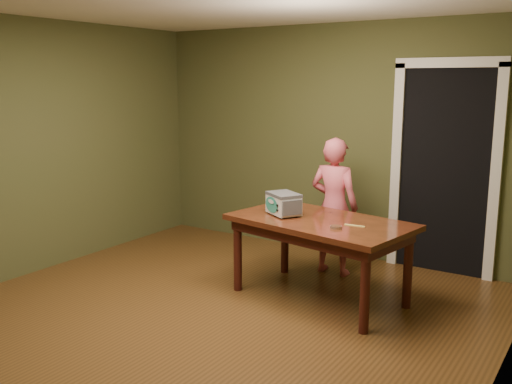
# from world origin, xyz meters

# --- Properties ---
(floor) EXTENTS (5.00, 5.00, 0.00)m
(floor) POSITION_xyz_m (0.00, 0.00, 0.00)
(floor) COLOR brown
(floor) RESTS_ON ground
(room_shell) EXTENTS (4.52, 5.02, 2.61)m
(room_shell) POSITION_xyz_m (0.00, 0.00, 1.71)
(room_shell) COLOR #474926
(room_shell) RESTS_ON ground
(doorway) EXTENTS (1.10, 0.66, 2.25)m
(doorway) POSITION_xyz_m (1.30, 2.78, 1.06)
(doorway) COLOR black
(doorway) RESTS_ON ground
(dining_table) EXTENTS (1.73, 1.15, 0.75)m
(dining_table) POSITION_xyz_m (0.59, 1.10, 0.65)
(dining_table) COLOR #36180C
(dining_table) RESTS_ON floor
(toy_oven) EXTENTS (0.39, 0.36, 0.21)m
(toy_oven) POSITION_xyz_m (0.23, 1.07, 0.86)
(toy_oven) COLOR #4C4F54
(toy_oven) RESTS_ON dining_table
(baking_pan) EXTENTS (0.10, 0.10, 0.02)m
(baking_pan) POSITION_xyz_m (0.84, 0.89, 0.76)
(baking_pan) COLOR silver
(baking_pan) RESTS_ON dining_table
(spatula) EXTENTS (0.18, 0.04, 0.01)m
(spatula) POSITION_xyz_m (0.95, 1.04, 0.75)
(spatula) COLOR #DECA60
(spatula) RESTS_ON dining_table
(child) EXTENTS (0.52, 0.34, 1.42)m
(child) POSITION_xyz_m (0.39, 1.82, 0.71)
(child) COLOR #D75867
(child) RESTS_ON floor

